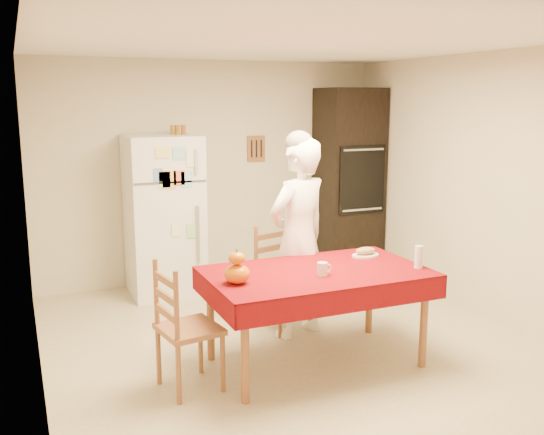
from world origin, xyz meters
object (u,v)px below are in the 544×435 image
oven_cabinet (349,181)px  bread_plate (365,255)px  coffee_mug (322,269)px  wine_glass (419,257)px  pumpkin_lower (237,274)px  chair_left (181,323)px  seated_woman (298,239)px  dining_table (316,279)px  chair_far (279,273)px  refrigerator (164,216)px

oven_cabinet → bread_plate: oven_cabinet is taller
coffee_mug → wine_glass: bearing=-7.7°
pumpkin_lower → wine_glass: (1.45, -0.17, 0.02)m
chair_left → seated_woman: size_ratio=0.54×
dining_table → oven_cabinet: bearing=54.9°
bread_plate → pumpkin_lower: bearing=-166.8°
oven_cabinet → chair_left: bearing=-139.3°
seated_woman → chair_far: bearing=-92.2°
chair_far → wine_glass: bearing=-73.3°
chair_far → seated_woman: bearing=-89.0°
oven_cabinet → refrigerator: bearing=-178.8°
refrigerator → bread_plate: size_ratio=7.08×
chair_left → coffee_mug: 1.12m
coffee_mug → dining_table: bearing=81.4°
pumpkin_lower → chair_far: bearing=51.6°
wine_glass → pumpkin_lower: bearing=173.3°
chair_far → seated_woman: seated_woman is taller
seated_woman → coffee_mug: (-0.16, -0.74, -0.06)m
refrigerator → wine_glass: bearing=-60.1°
chair_left → seated_woman: 1.43m
refrigerator → chair_far: 1.61m
oven_cabinet → seated_woman: size_ratio=1.26×
pumpkin_lower → seated_woman: bearing=40.0°
seated_woman → wine_glass: bearing=107.3°
chair_far → coffee_mug: bearing=-111.0°
wine_glass → seated_woman: bearing=126.8°
chair_left → dining_table: bearing=-97.6°
wine_glass → bread_plate: 0.51m
refrigerator → coffee_mug: (0.64, -2.39, -0.04)m
chair_left → chair_far: bearing=-61.5°
seated_woman → coffee_mug: bearing=58.5°
oven_cabinet → pumpkin_lower: 3.31m
refrigerator → dining_table: refrigerator is taller
coffee_mug → pumpkin_lower: 0.66m
wine_glass → bread_plate: size_ratio=0.73×
chair_far → pumpkin_lower: size_ratio=5.05×
chair_left → coffee_mug: (1.07, -0.10, 0.30)m
refrigerator → chair_left: size_ratio=1.79×
chair_left → pumpkin_lower: (0.41, -0.04, 0.32)m
coffee_mug → wine_glass: wine_glass is taller
seated_woman → pumpkin_lower: bearing=20.5°
dining_table → bread_plate: (0.58, 0.22, 0.08)m
refrigerator → seated_woman: bearing=-64.0°
chair_left → pumpkin_lower: chair_left is taller
refrigerator → chair_left: bearing=-100.6°
coffee_mug → bread_plate: coffee_mug is taller
seated_woman → pumpkin_lower: (-0.81, -0.68, -0.04)m
bread_plate → oven_cabinet: bearing=63.4°
oven_cabinet → chair_left: 3.62m
refrigerator → chair_left: (-0.43, -2.28, -0.34)m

